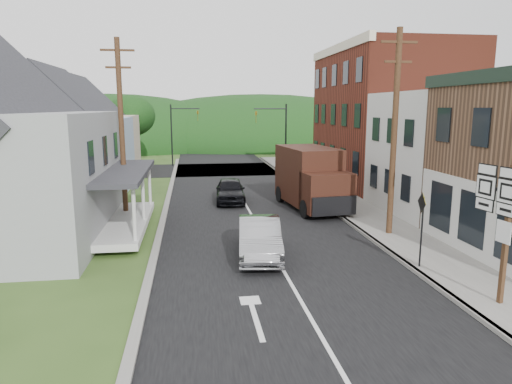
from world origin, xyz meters
name	(u,v)px	position (x,y,z in m)	size (l,w,h in m)	color
ground	(282,269)	(0.00, 0.00, 0.00)	(120.00, 120.00, 0.00)	#2D4719
road	(248,209)	(0.00, 10.00, 0.00)	(9.00, 90.00, 0.02)	black
cross_road	(225,169)	(0.00, 27.00, 0.00)	(60.00, 9.00, 0.02)	black
sidewalk_right	(359,212)	(5.90, 8.00, 0.07)	(2.80, 55.00, 0.15)	slate
curb_right	(335,213)	(4.55, 8.00, 0.07)	(0.20, 55.00, 0.15)	slate
curb_left	(163,219)	(-4.65, 8.00, 0.06)	(0.30, 55.00, 0.12)	slate
storefront_white	(460,154)	(11.30, 7.50, 3.25)	(8.00, 7.00, 6.50)	silver
storefront_red	(388,117)	(11.30, 17.00, 5.00)	(8.00, 12.00, 10.00)	maroon
house_blue	(73,138)	(-11.00, 17.00, 3.69)	(7.14, 8.16, 7.28)	#9DB1D6
house_cream	(93,131)	(-11.50, 26.00, 3.69)	(7.14, 8.16, 7.28)	#C5B298
utility_pole_right	(394,132)	(5.60, 3.50, 4.66)	(1.60, 0.26, 9.00)	#472D19
utility_pole_left	(122,129)	(-6.50, 8.00, 4.66)	(1.60, 0.26, 9.00)	#472D19
traffic_signal_right	(278,130)	(4.30, 23.50, 3.76)	(2.87, 0.20, 6.00)	black
traffic_signal_left	(179,128)	(-4.30, 30.50, 3.76)	(2.87, 0.20, 6.00)	black
tree_left_d	(131,116)	(-9.00, 32.00, 4.88)	(4.80, 4.80, 6.94)	#382616
forested_ridge	(212,145)	(0.00, 55.00, 0.00)	(90.00, 30.00, 16.00)	black
silver_sedan	(260,238)	(-0.60, 1.45, 0.74)	(1.57, 4.50, 1.48)	#9E9EA3
dark_sedan	(230,190)	(-0.83, 11.95, 0.73)	(1.72, 4.26, 1.45)	black
delivery_van	(311,178)	(3.58, 9.51, 1.76)	(3.18, 6.44, 3.47)	black
route_sign_cluster	(507,215)	(5.54, -4.06, 2.75)	(0.41, 2.28, 4.01)	#472D19
warning_sign	(422,219)	(4.77, -0.84, 1.86)	(0.15, 0.74, 2.68)	black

